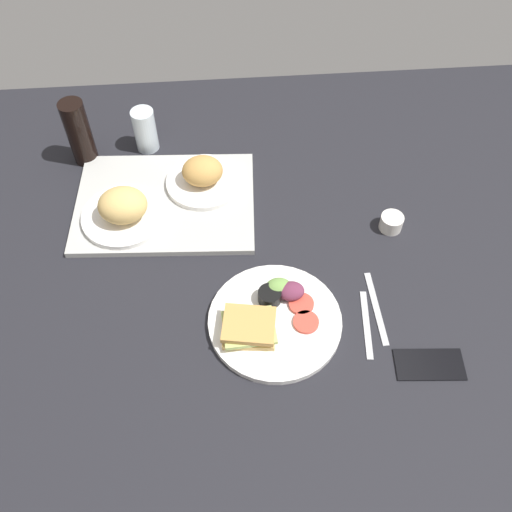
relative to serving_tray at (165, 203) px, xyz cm
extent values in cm
cube|color=black|center=(19.56, -24.14, -2.30)|extent=(190.00, 150.00, 3.00)
cube|color=#B2B2AD|center=(0.00, 0.00, 0.00)|extent=(46.86, 35.59, 1.60)
cylinder|color=white|center=(-10.00, -5.00, 1.50)|extent=(20.51, 20.51, 1.40)
ellipsoid|color=#DBB266|center=(-9.27, -5.75, 6.25)|extent=(11.88, 10.26, 8.10)
cylinder|color=white|center=(10.00, 5.00, 1.50)|extent=(19.24, 19.24, 1.40)
ellipsoid|color=tan|center=(10.04, 4.76, 5.74)|extent=(10.38, 8.96, 7.08)
cylinder|color=white|center=(24.46, -36.82, 0.00)|extent=(29.25, 29.25, 1.60)
cube|color=#DBB266|center=(18.61, -39.45, 1.50)|extent=(11.88, 10.10, 1.40)
cube|color=#B2C66B|center=(18.61, -39.45, 2.70)|extent=(11.52, 9.65, 1.00)
cube|color=tan|center=(18.61, -39.45, 3.90)|extent=(12.36, 10.72, 1.40)
cylinder|color=#D14738|center=(31.04, -38.28, 1.20)|extent=(5.60, 5.60, 0.80)
cylinder|color=#D14738|center=(30.60, -33.60, 1.20)|extent=(5.60, 5.60, 0.80)
cylinder|color=black|center=(23.73, -31.70, 2.30)|extent=(5.20, 5.20, 3.00)
cylinder|color=#EFEACC|center=(23.73, -31.70, 3.40)|extent=(4.26, 4.26, 0.60)
ellipsoid|color=#729E4C|center=(25.92, -29.80, 2.60)|extent=(6.00, 4.80, 3.60)
ellipsoid|color=#6B2D47|center=(28.55, -30.97, 2.60)|extent=(6.00, 4.80, 3.60)
cylinder|color=silver|center=(-5.03, 21.82, 5.35)|extent=(6.12, 6.12, 12.30)
cylinder|color=black|center=(-21.55, 18.45, 8.53)|extent=(6.40, 6.40, 18.66)
cylinder|color=silver|center=(55.59, -12.07, 1.20)|extent=(5.60, 5.60, 4.00)
cube|color=#B7B7BC|center=(44.46, -38.82, -0.55)|extent=(3.07, 17.06, 0.50)
cube|color=#B7B7BC|center=(47.46, -34.82, -0.55)|extent=(1.83, 19.03, 0.50)
cube|color=black|center=(55.71, -49.38, -0.40)|extent=(14.88, 8.22, 0.80)
camera|label=1|loc=(15.31, -99.66, 109.31)|focal=40.33mm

